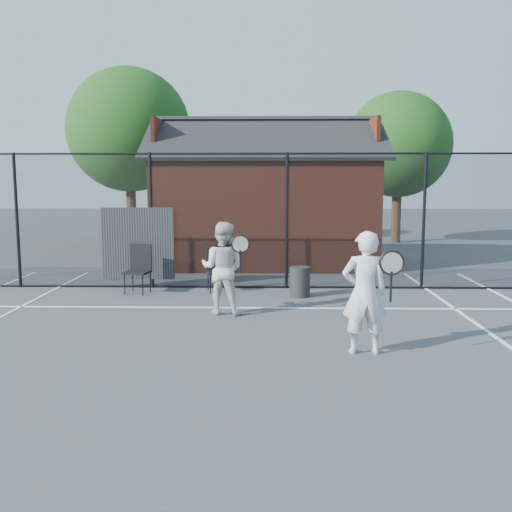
{
  "coord_description": "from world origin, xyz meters",
  "views": [
    {
      "loc": [
        0.62,
        -7.54,
        2.41
      ],
      "look_at": [
        0.39,
        2.21,
        1.1
      ],
      "focal_mm": 40.0,
      "sensor_mm": 36.0,
      "label": 1
    }
  ],
  "objects_px": {
    "player_back": "(223,268)",
    "clubhouse": "(265,208)",
    "waste_bin": "(300,282)",
    "player_front": "(365,293)",
    "chair_right": "(218,270)",
    "chair_left": "(137,270)"
  },
  "relations": [
    {
      "from": "player_back",
      "to": "clubhouse",
      "type": "bearing_deg",
      "value": 83.65
    },
    {
      "from": "clubhouse",
      "to": "waste_bin",
      "type": "distance_m",
      "value": 5.12
    },
    {
      "from": "player_front",
      "to": "chair_right",
      "type": "bearing_deg",
      "value": 119.14
    },
    {
      "from": "player_front",
      "to": "chair_right",
      "type": "distance_m",
      "value": 5.02
    },
    {
      "from": "player_back",
      "to": "chair_left",
      "type": "height_order",
      "value": "player_back"
    },
    {
      "from": "player_back",
      "to": "chair_left",
      "type": "xyz_separation_m",
      "value": [
        -1.97,
        1.79,
        -0.33
      ]
    },
    {
      "from": "player_front",
      "to": "chair_right",
      "type": "xyz_separation_m",
      "value": [
        -2.44,
        4.37,
        -0.4
      ]
    },
    {
      "from": "clubhouse",
      "to": "player_back",
      "type": "xyz_separation_m",
      "value": [
        -0.72,
        -6.44,
        -0.77
      ]
    },
    {
      "from": "player_front",
      "to": "chair_left",
      "type": "xyz_separation_m",
      "value": [
        -4.12,
        4.12,
        -0.36
      ]
    },
    {
      "from": "player_front",
      "to": "player_back",
      "type": "distance_m",
      "value": 3.18
    },
    {
      "from": "chair_right",
      "to": "player_front",
      "type": "bearing_deg",
      "value": -74.52
    },
    {
      "from": "clubhouse",
      "to": "chair_right",
      "type": "height_order",
      "value": "clubhouse"
    },
    {
      "from": "chair_left",
      "to": "chair_right",
      "type": "distance_m",
      "value": 1.7
    },
    {
      "from": "chair_right",
      "to": "waste_bin",
      "type": "distance_m",
      "value": 1.83
    },
    {
      "from": "chair_left",
      "to": "player_back",
      "type": "bearing_deg",
      "value": -31.43
    },
    {
      "from": "chair_right",
      "to": "chair_left",
      "type": "bearing_deg",
      "value": 174.92
    },
    {
      "from": "clubhouse",
      "to": "player_front",
      "type": "height_order",
      "value": "clubhouse"
    },
    {
      "from": "clubhouse",
      "to": "chair_left",
      "type": "relative_size",
      "value": 6.41
    },
    {
      "from": "clubhouse",
      "to": "player_front",
      "type": "xyz_separation_m",
      "value": [
        1.44,
        -8.77,
        -0.74
      ]
    },
    {
      "from": "chair_right",
      "to": "waste_bin",
      "type": "xyz_separation_m",
      "value": [
        1.75,
        -0.5,
        -0.15
      ]
    },
    {
      "from": "clubhouse",
      "to": "chair_left",
      "type": "xyz_separation_m",
      "value": [
        -2.69,
        -4.65,
        -1.1
      ]
    },
    {
      "from": "player_front",
      "to": "player_back",
      "type": "height_order",
      "value": "player_front"
    }
  ]
}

